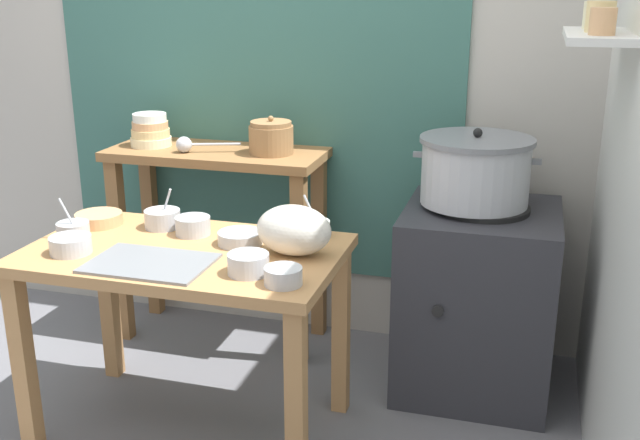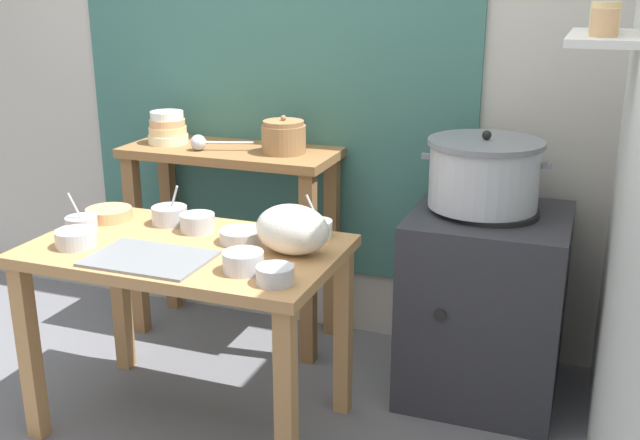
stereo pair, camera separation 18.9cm
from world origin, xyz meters
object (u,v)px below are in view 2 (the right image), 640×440
at_px(steamer_pot, 484,173).
at_px(prep_bowl_4, 109,213).
at_px(prep_bowl_2, 81,224).
at_px(prep_bowl_3, 243,261).
at_px(stove_block, 485,304).
at_px(clay_pot, 283,137).
at_px(bowl_stack_enamel, 168,129).
at_px(plastic_bag, 292,230).
at_px(prep_bowl_1, 242,235).
at_px(prep_bowl_5, 170,214).
at_px(prep_table, 187,274).
at_px(prep_bowl_6, 198,222).
at_px(ladle, 201,143).
at_px(serving_tray, 149,259).
at_px(prep_bowl_8, 275,274).
at_px(prep_bowl_0, 76,238).
at_px(back_shelf_table, 232,196).
at_px(prep_bowl_7, 318,228).

height_order(steamer_pot, prep_bowl_4, steamer_pot).
distance_m(prep_bowl_2, prep_bowl_3, 0.75).
relative_size(stove_block, clay_pot, 4.07).
height_order(bowl_stack_enamel, prep_bowl_3, bowl_stack_enamel).
relative_size(plastic_bag, prep_bowl_2, 1.70).
bearing_deg(prep_bowl_1, prep_bowl_5, 165.21).
distance_m(prep_table, prep_bowl_6, 0.21).
xyz_separation_m(steamer_pot, prep_bowl_5, (-1.12, -0.45, -0.16)).
bearing_deg(prep_bowl_3, prep_bowl_2, 168.53).
xyz_separation_m(clay_pot, ladle, (-0.36, -0.08, -0.03)).
height_order(bowl_stack_enamel, prep_bowl_2, bowl_stack_enamel).
xyz_separation_m(serving_tray, prep_bowl_3, (0.34, 0.02, 0.03)).
bearing_deg(plastic_bag, prep_bowl_8, -79.25).
bearing_deg(prep_bowl_8, prep_bowl_0, 175.51).
bearing_deg(back_shelf_table, serving_tray, -80.23).
distance_m(back_shelf_table, stove_block, 1.22).
relative_size(clay_pot, prep_bowl_3, 1.43).
distance_m(clay_pot, prep_bowl_2, 0.93).
bearing_deg(ladle, prep_bowl_1, -50.47).
distance_m(stove_block, bowl_stack_enamel, 1.61).
height_order(back_shelf_table, prep_bowl_1, back_shelf_table).
height_order(stove_block, steamer_pot, steamer_pot).
xyz_separation_m(steamer_pot, prep_bowl_3, (-0.64, -0.80, -0.16)).
height_order(ladle, prep_bowl_5, ladle).
xyz_separation_m(prep_bowl_5, prep_bowl_7, (0.59, 0.06, -0.00)).
distance_m(back_shelf_table, plastic_bag, 0.92).
xyz_separation_m(stove_block, plastic_bag, (-0.59, -0.57, 0.42)).
height_order(serving_tray, prep_bowl_7, prep_bowl_7).
relative_size(clay_pot, prep_bowl_8, 1.60).
bearing_deg(bowl_stack_enamel, ladle, -20.63).
xyz_separation_m(serving_tray, prep_bowl_8, (0.48, -0.04, 0.03)).
bearing_deg(serving_tray, prep_bowl_8, -4.51).
xyz_separation_m(plastic_bag, prep_bowl_5, (-0.57, 0.14, -0.05)).
height_order(prep_bowl_2, prep_bowl_3, prep_bowl_2).
relative_size(plastic_bag, prep_bowl_4, 1.47).
relative_size(ladle, prep_bowl_3, 2.01).
relative_size(prep_bowl_6, prep_bowl_8, 1.08).
bearing_deg(clay_pot, bowl_stack_enamel, -179.82).
bearing_deg(steamer_pot, serving_tray, -140.23).
height_order(prep_bowl_0, prep_bowl_7, prep_bowl_7).
bearing_deg(clay_pot, prep_bowl_5, -113.22).
xyz_separation_m(ladle, prep_bowl_5, (0.12, -0.48, -0.18)).
xyz_separation_m(back_shelf_table, prep_bowl_3, (0.50, -0.91, 0.08)).
relative_size(prep_bowl_0, prep_bowl_1, 0.90).
relative_size(steamer_pot, prep_bowl_5, 3.14).
bearing_deg(ladle, prep_bowl_0, -93.87).
xyz_separation_m(prep_bowl_0, prep_bowl_8, (0.79, -0.06, -0.00)).
xyz_separation_m(clay_pot, prep_bowl_5, (-0.24, -0.56, -0.21)).
bearing_deg(back_shelf_table, prep_bowl_8, -56.48).
xyz_separation_m(plastic_bag, prep_bowl_2, (-0.83, -0.06, -0.06)).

